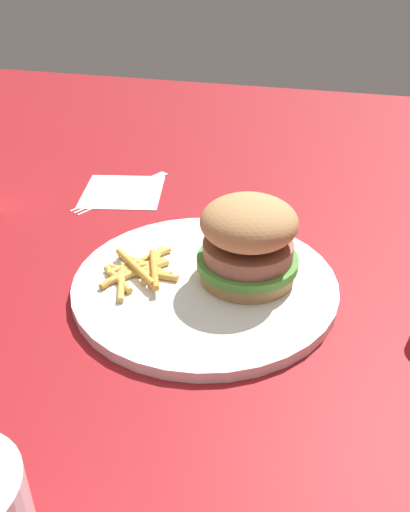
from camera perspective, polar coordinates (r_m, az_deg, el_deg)
ground_plane at (r=0.60m, az=0.33°, el=-3.88°), size 1.60×1.60×0.00m
plate at (r=0.60m, az=0.00°, el=-2.92°), size 0.28×0.28×0.01m
sandwich at (r=0.58m, az=4.39°, el=1.59°), size 0.11×0.11×0.09m
fries_pile at (r=0.61m, az=-6.72°, el=-1.48°), size 0.08×0.11×0.01m
napkin at (r=0.82m, az=-8.32°, el=6.46°), size 0.13×0.13×0.00m
fork at (r=0.81m, az=-8.42°, el=6.59°), size 0.09×0.16×0.00m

